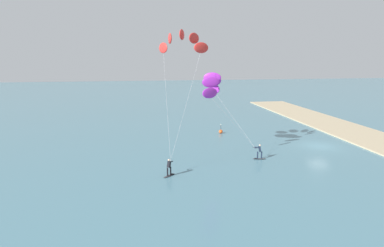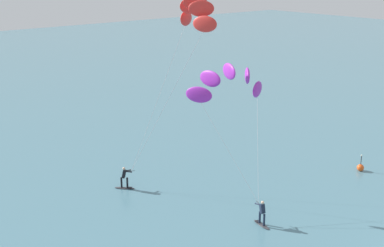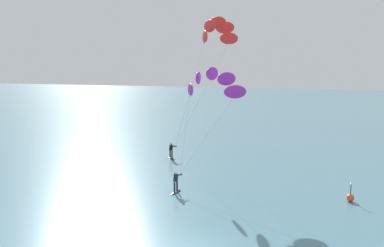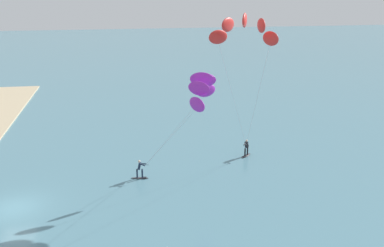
{
  "view_description": "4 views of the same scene",
  "coord_description": "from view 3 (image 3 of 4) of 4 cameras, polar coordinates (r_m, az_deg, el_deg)",
  "views": [
    {
      "loc": [
        -36.86,
        22.43,
        11.1
      ],
      "look_at": [
        -5.82,
        17.31,
        4.67
      ],
      "focal_mm": 30.65,
      "sensor_mm": 36.0,
      "label": 1
    },
    {
      "loc": [
        -26.16,
        -10.35,
        15.77
      ],
      "look_at": [
        -4.69,
        15.38,
        5.5
      ],
      "focal_mm": 48.53,
      "sensor_mm": 36.0,
      "label": 2
    },
    {
      "loc": [
        5.12,
        -20.59,
        10.33
      ],
      "look_at": [
        -3.26,
        11.95,
        5.0
      ],
      "focal_mm": 39.73,
      "sensor_mm": 36.0,
      "label": 3
    },
    {
      "loc": [
        31.77,
        8.67,
        16.54
      ],
      "look_at": [
        -4.67,
        14.08,
        4.49
      ],
      "focal_mm": 42.33,
      "sensor_mm": 36.0,
      "label": 4
    }
  ],
  "objects": [
    {
      "name": "kitesurfer_mid_water",
      "position": [
        39.28,
        3.16,
        11.66
      ],
      "size": [
        7.34,
        5.41,
        13.87
      ],
      "color": "#333338",
      "rests_on": "ground"
    },
    {
      "name": "kitesurfer_nearshore",
      "position": [
        35.74,
        2.55,
        5.07
      ],
      "size": [
        5.64,
        7.45,
        9.45
      ],
      "color": "#333338",
      "rests_on": "ground"
    },
    {
      "name": "marker_buoy",
      "position": [
        32.97,
        20.48,
        -9.29
      ],
      "size": [
        0.56,
        0.56,
        1.38
      ],
      "color": "#EA5119",
      "rests_on": "ground"
    }
  ]
}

